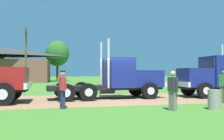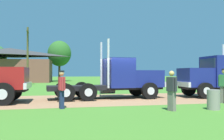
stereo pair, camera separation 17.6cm
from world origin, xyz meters
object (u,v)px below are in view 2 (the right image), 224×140
object	(u,v)px
truck_foreground_white	(121,79)
visitor_walking_mid	(224,84)
visitor_standing_near	(172,89)
utility_pole_far	(28,54)
steel_barrel	(213,100)
visitor_by_barrel	(62,88)
shed_building	(9,66)

from	to	relation	value
truck_foreground_white	visitor_walking_mid	bearing A→B (deg)	-39.87
visitor_standing_near	truck_foreground_white	bearing A→B (deg)	97.36
truck_foreground_white	utility_pole_far	distance (m)	21.28
truck_foreground_white	steel_barrel	world-z (taller)	truck_foreground_white
visitor_by_barrel	shed_building	bearing A→B (deg)	103.05
truck_foreground_white	visitor_by_barrel	distance (m)	5.50
steel_barrel	visitor_standing_near	bearing A→B (deg)	176.95
shed_building	utility_pole_far	world-z (taller)	utility_pole_far
visitor_by_barrel	utility_pole_far	world-z (taller)	utility_pole_far
truck_foreground_white	utility_pole_far	size ratio (longest dim) A/B	0.96
shed_building	visitor_standing_near	bearing A→B (deg)	-70.94
truck_foreground_white	visitor_walking_mid	xyz separation A→B (m)	(4.64, -3.88, -0.19)
visitor_standing_near	shed_building	world-z (taller)	shed_building
visitor_by_barrel	steel_barrel	world-z (taller)	visitor_by_barrel
visitor_standing_near	shed_building	bearing A→B (deg)	109.06
visitor_walking_mid	steel_barrel	size ratio (longest dim) A/B	2.09
truck_foreground_white	shed_building	bearing A→B (deg)	111.09
truck_foreground_white	utility_pole_far	xyz separation A→B (m)	(-7.69, 19.62, 2.92)
visitor_standing_near	utility_pole_far	bearing A→B (deg)	108.40
truck_foreground_white	steel_barrel	xyz separation A→B (m)	(2.66, -5.80, -0.76)
truck_foreground_white	visitor_by_barrel	xyz separation A→B (m)	(-3.79, -3.98, -0.25)
visitor_standing_near	visitor_by_barrel	world-z (taller)	visitor_by_barrel
steel_barrel	shed_building	bearing A→B (deg)	111.66
truck_foreground_white	utility_pole_far	world-z (taller)	utility_pole_far
steel_barrel	utility_pole_far	distance (m)	27.69
visitor_by_barrel	visitor_walking_mid	bearing A→B (deg)	0.70
steel_barrel	utility_pole_far	bearing A→B (deg)	112.14
visitor_by_barrel	shed_building	xyz separation A→B (m)	(-8.02, 34.59, 1.92)
shed_building	utility_pole_far	size ratio (longest dim) A/B	1.95
truck_foreground_white	visitor_standing_near	bearing A→B (deg)	-82.64
shed_building	visitor_by_barrel	bearing A→B (deg)	-76.95
visitor_standing_near	steel_barrel	distance (m)	1.98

